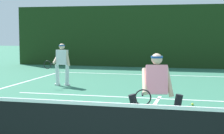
{
  "coord_description": "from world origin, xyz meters",
  "views": [
    {
      "loc": [
        1.28,
        -4.73,
        1.97
      ],
      "look_at": [
        -1.15,
        4.99,
        1.0
      ],
      "focal_mm": 59.63,
      "sensor_mm": 36.0,
      "label": 1
    }
  ],
  "objects": [
    {
      "name": "player_far",
      "position": [
        -3.7,
        7.74,
        0.83
      ],
      "size": [
        0.79,
        0.86,
        1.52
      ],
      "rotation": [
        0.0,
        0.0,
        3.06
      ],
      "color": "silver",
      "rests_on": "ground_plane"
    },
    {
      "name": "player_near",
      "position": [
        0.41,
        2.21,
        0.85
      ],
      "size": [
        1.05,
        0.89,
        1.56
      ],
      "rotation": [
        0.0,
        0.0,
        3.34
      ],
      "color": "black",
      "rests_on": "ground_plane"
    },
    {
      "name": "tennis_ball",
      "position": [
        1.0,
        5.22,
        0.03
      ],
      "size": [
        0.07,
        0.07,
        0.07
      ],
      "primitive_type": "sphere",
      "color": "#D1E033",
      "rests_on": "ground_plane"
    },
    {
      "name": "court_line_centre",
      "position": [
        0.0,
        3.2,
        0.0
      ],
      "size": [
        0.1,
        6.4,
        0.01
      ],
      "primitive_type": "cube",
      "color": "white",
      "rests_on": "ground_plane"
    },
    {
      "name": "court_line_service",
      "position": [
        0.0,
        6.01,
        0.0
      ],
      "size": [
        8.92,
        0.1,
        0.01
      ],
      "primitive_type": "cube",
      "color": "white",
      "rests_on": "ground_plane"
    },
    {
      "name": "court_line_baseline_far",
      "position": [
        0.0,
        11.84,
        0.0
      ],
      "size": [
        10.95,
        0.1,
        0.01
      ],
      "primitive_type": "cube",
      "color": "white",
      "rests_on": "ground_plane"
    },
    {
      "name": "back_fence_windscreen",
      "position": [
        0.0,
        15.28,
        1.68
      ],
      "size": [
        18.67,
        0.12,
        3.35
      ],
      "primitive_type": "cube",
      "color": "black",
      "rests_on": "ground_plane"
    }
  ]
}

